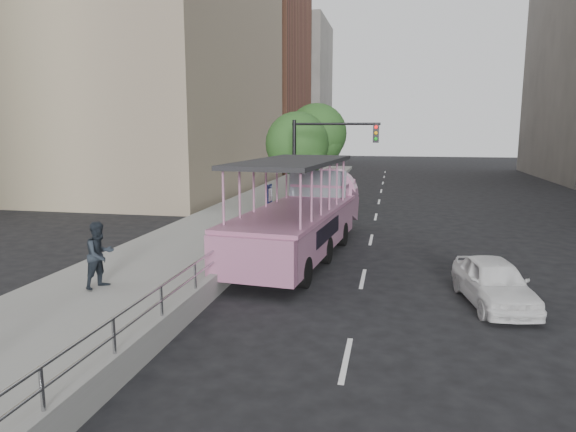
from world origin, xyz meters
name	(u,v)px	position (x,y,z in m)	size (l,w,h in m)	color
ground	(313,321)	(0.00, 0.00, 0.00)	(160.00, 160.00, 0.00)	black
sidewalk	(223,230)	(-5.75, 10.00, 0.15)	(5.50, 80.00, 0.30)	gray
kerb_wall	(221,274)	(-3.12, 2.00, 0.48)	(0.24, 30.00, 0.36)	#989793
guardrail	(220,253)	(-3.12, 2.00, 1.14)	(0.07, 22.00, 0.71)	#9F9FA3
duck_boat	(303,218)	(-1.50, 7.06, 1.37)	(3.75, 11.35, 3.70)	black
car	(494,282)	(4.64, 2.24, 0.65)	(1.53, 3.79, 1.29)	white
pedestrian_mid	(100,255)	(-6.22, 0.63, 1.26)	(0.93, 0.72, 1.91)	#212831
parking_sign	(270,208)	(-3.00, 7.77, 1.63)	(0.09, 0.58, 2.58)	black
traffic_signal	(319,156)	(-1.70, 12.50, 3.50)	(4.20, 0.32, 5.20)	black
street_tree_near	(299,146)	(-3.30, 15.93, 3.82)	(3.52, 3.52, 5.72)	#382619
street_tree_far	(318,136)	(-3.10, 21.93, 4.31)	(3.97, 3.97, 6.45)	#382619
midrise_brick	(226,58)	(-18.00, 48.00, 13.00)	(18.00, 16.00, 26.00)	brown
midrise_stone_b	(273,93)	(-16.00, 64.00, 10.00)	(16.00, 14.00, 20.00)	gray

